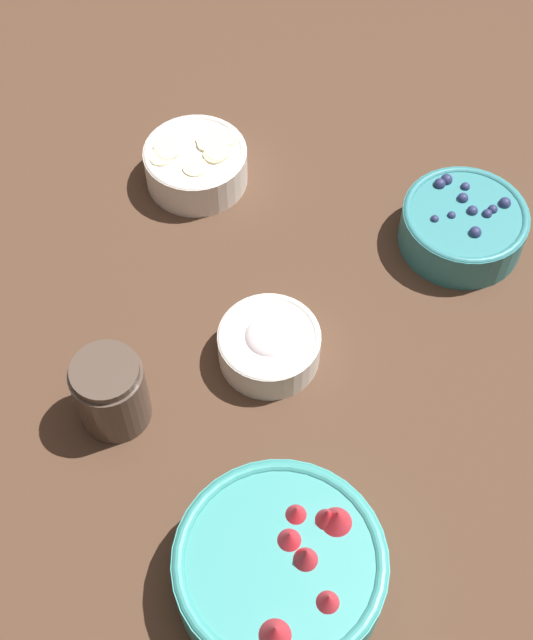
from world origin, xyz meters
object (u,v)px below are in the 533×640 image
at_px(jar_chocolate, 111,393).
at_px(bowl_cream, 269,344).
at_px(bowl_strawberries, 281,568).
at_px(bowl_blueberries, 463,224).
at_px(bowl_bananas, 196,162).

bearing_deg(jar_chocolate, bowl_cream, 130.59).
distance_m(bowl_strawberries, bowl_blueberries, 0.50).
relative_size(bowl_strawberries, bowl_blueberries, 1.33).
distance_m(bowl_strawberries, bowl_cream, 0.27).
height_order(bowl_strawberries, bowl_cream, bowl_strawberries).
bearing_deg(jar_chocolate, bowl_strawberries, 61.15).
distance_m(bowl_blueberries, bowl_cream, 0.30).
xyz_separation_m(bowl_cream, jar_chocolate, (0.12, -0.14, 0.02)).
bearing_deg(bowl_blueberries, bowl_cream, -37.15).
height_order(bowl_blueberries, jar_chocolate, jar_chocolate).
bearing_deg(bowl_bananas, bowl_blueberries, 90.15).
xyz_separation_m(bowl_strawberries, bowl_blueberries, (-0.49, 0.09, -0.01)).
xyz_separation_m(bowl_strawberries, bowl_cream, (-0.25, -0.09, -0.01)).
height_order(bowl_bananas, bowl_cream, bowl_bananas).
distance_m(bowl_strawberries, jar_chocolate, 0.27).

